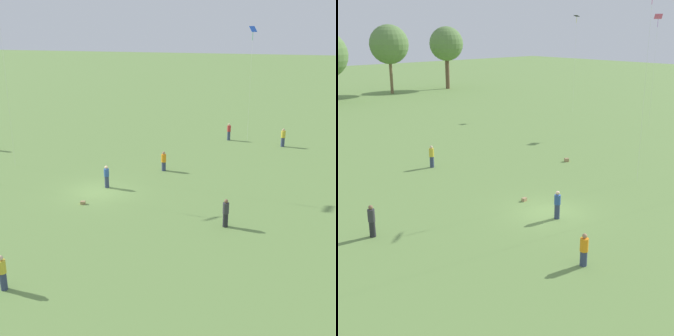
{
  "view_description": "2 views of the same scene",
  "coord_description": "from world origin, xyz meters",
  "views": [
    {
      "loc": [
        -11.29,
        30.28,
        12.55
      ],
      "look_at": [
        -4.69,
        -2.62,
        1.28
      ],
      "focal_mm": 50.0,
      "sensor_mm": 36.0,
      "label": 1
    },
    {
      "loc": [
        -19.83,
        -17.92,
        10.8
      ],
      "look_at": [
        -5.93,
        -2.61,
        4.61
      ],
      "focal_mm": 50.0,
      "sensor_mm": 36.0,
      "label": 2
    }
  ],
  "objects": [
    {
      "name": "ground_plane",
      "position": [
        0.0,
        0.0,
        0.0
      ],
      "size": [
        240.0,
        240.0,
        0.0
      ],
      "primitive_type": "plane",
      "color": "#6B8E47"
    },
    {
      "name": "person_0",
      "position": [
        0.11,
        12.97,
        0.9
      ],
      "size": [
        0.47,
        0.47,
        1.8
      ],
      "rotation": [
        0.0,
        0.0,
        6.05
      ],
      "color": "#333D5B",
      "rests_on": "ground_plane"
    },
    {
      "name": "person_3",
      "position": [
        -13.62,
        -15.02,
        0.89
      ],
      "size": [
        0.45,
        0.45,
        1.8
      ],
      "rotation": [
        0.0,
        0.0,
        4.79
      ],
      "color": "#333D5B",
      "rests_on": "ground_plane"
    },
    {
      "name": "person_4",
      "position": [
        -8.27,
        -16.4,
        0.88
      ],
      "size": [
        0.5,
        0.5,
        1.75
      ],
      "rotation": [
        0.0,
        0.0,
        0.54
      ],
      "color": "#333D5B",
      "rests_on": "ground_plane"
    },
    {
      "name": "person_5",
      "position": [
        -3.73,
        -5.63,
        0.81
      ],
      "size": [
        0.42,
        0.42,
        1.64
      ],
      "rotation": [
        0.0,
        0.0,
        4.77
      ],
      "color": "#333D5B",
      "rests_on": "ground_plane"
    },
    {
      "name": "person_6",
      "position": [
        -9.61,
        4.04,
        0.9
      ],
      "size": [
        0.41,
        0.41,
        1.81
      ],
      "rotation": [
        0.0,
        0.0,
        4.64
      ],
      "color": "#232328",
      "rests_on": "ground_plane"
    },
    {
      "name": "person_7",
      "position": [
        -0.36,
        -0.95,
        0.86
      ],
      "size": [
        0.5,
        0.5,
        1.72
      ],
      "rotation": [
        0.0,
        0.0,
        5.13
      ],
      "color": "#333D5B",
      "rests_on": "ground_plane"
    },
    {
      "name": "kite_1",
      "position": [
        -10.14,
        -16.26,
        10.28
      ],
      "size": [
        0.8,
        0.81,
        11.23
      ],
      "rotation": [
        0.0,
        0.0,
        3.15
      ],
      "color": "blue",
      "rests_on": "ground_plane"
    },
    {
      "name": "picnic_bag_0",
      "position": [
        0.25,
        2.43,
        0.11
      ],
      "size": [
        0.36,
        0.27,
        0.22
      ],
      "rotation": [
        0.0,
        0.0,
        0.14
      ],
      "color": "#A58459",
      "rests_on": "ground_plane"
    }
  ]
}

